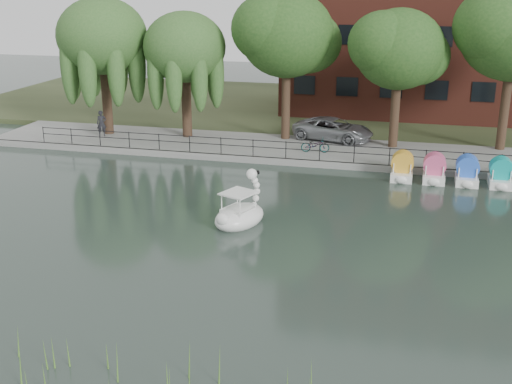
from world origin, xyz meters
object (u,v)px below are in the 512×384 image
at_px(pedestrian, 101,122).
at_px(swan_boat, 240,213).
at_px(minivan, 333,128).
at_px(bicycle, 315,144).

bearing_deg(pedestrian, swan_boat, -71.69).
bearing_deg(minivan, swan_boat, -173.74).
distance_m(minivan, swan_boat, 15.20).
relative_size(bicycle, swan_boat, 0.53).
height_order(pedestrian, swan_boat, pedestrian).
xyz_separation_m(minivan, bicycle, (-0.65, -3.38, -0.33)).
bearing_deg(bicycle, minivan, -16.58).
bearing_deg(swan_boat, bicycle, 105.01).
relative_size(bicycle, pedestrian, 0.87).
relative_size(pedestrian, swan_boat, 0.61).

